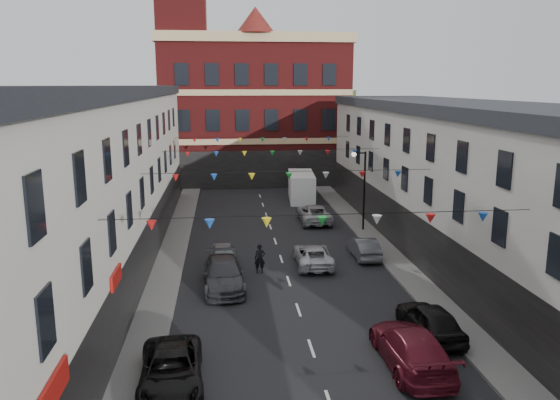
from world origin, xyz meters
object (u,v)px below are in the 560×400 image
object	(u,v)px
car_left_d	(224,274)
car_right_f	(314,213)
car_right_c	(411,348)
moving_car	(313,255)
street_lamp	(361,180)
white_van	(301,187)
car_right_d	(430,320)
car_right_e	(364,248)
car_left_e	(224,257)
pedestrian	(260,259)
car_left_c	(171,370)

from	to	relation	value
car_left_d	car_right_f	distance (m)	15.56
car_right_c	moving_car	xyz separation A→B (m)	(-1.80, 12.42, -0.14)
street_lamp	white_van	distance (m)	12.33
car_right_d	moving_car	distance (m)	10.58
car_right_d	white_van	distance (m)	29.18
street_lamp	car_right_e	size ratio (longest dim) A/B	1.52
moving_car	car_right_c	bearing A→B (deg)	99.84
street_lamp	moving_car	size ratio (longest dim) A/B	1.31
car_left_d	car_left_e	world-z (taller)	car_left_d
car_left_d	car_right_e	world-z (taller)	car_left_d
car_left_e	car_right_e	world-z (taller)	car_left_e
pedestrian	moving_car	bearing A→B (deg)	26.06
street_lamp	car_right_f	xyz separation A→B (m)	(-2.95, 3.14, -3.19)
pedestrian	car_right_f	bearing A→B (deg)	74.72
car_right_e	moving_car	bearing A→B (deg)	19.38
car_left_e	white_van	size ratio (longest dim) A/B	0.68
white_van	car_left_e	bearing A→B (deg)	-106.68
car_left_d	car_right_d	distance (m)	11.16
car_left_d	moving_car	world-z (taller)	car_left_d
car_left_d	white_van	xyz separation A→B (m)	(7.40, 22.38, 0.54)
street_lamp	car_right_c	bearing A→B (deg)	-98.46
car_left_e	white_van	xyz separation A→B (m)	(7.40, 19.07, 0.62)
car_left_e	car_right_d	distance (m)	13.43
white_van	car_right_c	bearing A→B (deg)	-85.84
car_right_f	white_van	world-z (taller)	white_van
car_left_d	white_van	world-z (taller)	white_van
pedestrian	car_right_e	bearing A→B (deg)	26.88
street_lamp	car_left_c	world-z (taller)	street_lamp
car_left_c	pedestrian	xyz separation A→B (m)	(3.99, 11.96, 0.20)
car_left_d	moving_car	xyz separation A→B (m)	(5.40, 3.23, -0.12)
street_lamp	pedestrian	xyz separation A→B (m)	(-8.06, -8.46, -3.03)
car_right_e	car_right_d	bearing A→B (deg)	90.34
moving_car	white_van	world-z (taller)	white_van
car_right_e	car_right_f	distance (m)	9.50
car_right_d	moving_car	world-z (taller)	car_right_d
car_left_e	car_right_f	world-z (taller)	car_right_f
car_right_e	white_van	size ratio (longest dim) A/B	0.67
car_left_c	pedestrian	distance (m)	12.61
car_left_e	car_right_f	bearing A→B (deg)	52.26
car_left_c	moving_car	distance (m)	14.91
car_right_f	pedestrian	distance (m)	12.68
car_right_f	pedestrian	bearing A→B (deg)	66.59
street_lamp	pedestrian	distance (m)	12.07
car_left_e	car_right_c	xyz separation A→B (m)	(7.20, -12.50, 0.10)
car_right_f	moving_car	xyz separation A→B (m)	(-1.80, -10.56, -0.08)
moving_car	street_lamp	bearing A→B (deg)	-121.06
car_right_e	car_left_e	bearing A→B (deg)	7.43
car_right_c	moving_car	size ratio (longest dim) A/B	1.17
car_right_c	car_right_e	world-z (taller)	car_right_c
car_left_d	car_right_e	bearing A→B (deg)	23.94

